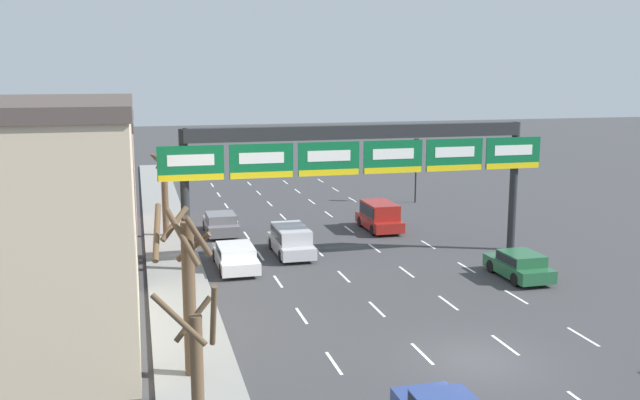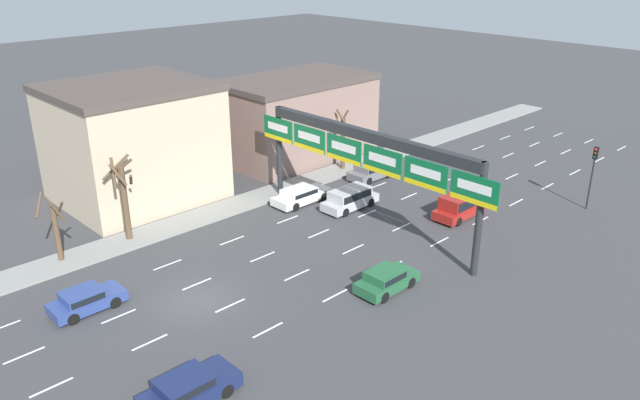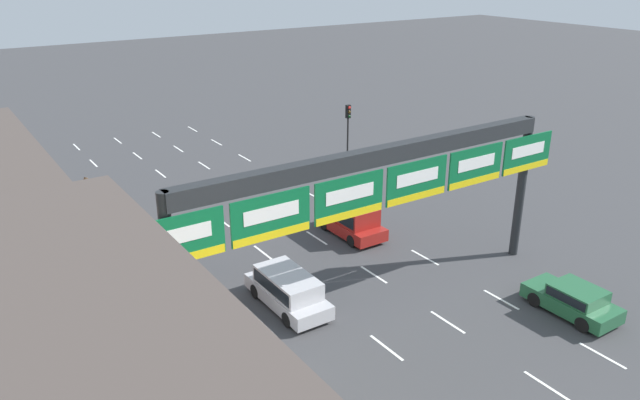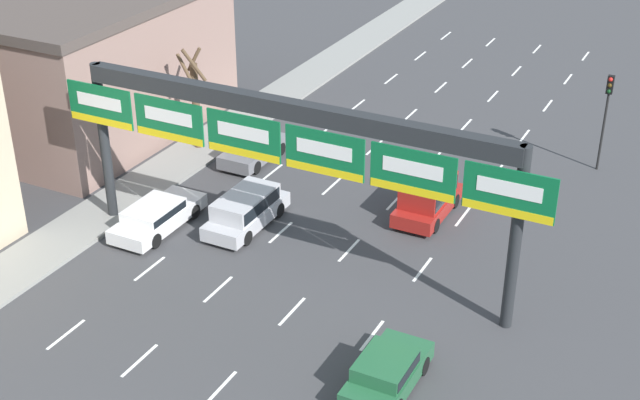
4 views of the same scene
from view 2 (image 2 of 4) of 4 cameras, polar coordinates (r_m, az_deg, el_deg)
The scene contains 17 objects.
ground_plane at distance 36.31m, azimuth -11.06°, elevation -9.04°, with size 220.00×220.00×0.00m, color #3D3D3F.
sidewalk_left at distance 43.85m, azimuth -18.06°, elevation -3.90°, with size 2.80×110.00×0.15m.
lane_dashes at distance 43.98m, azimuth 3.73°, elevation -2.78°, with size 10.02×67.00×0.01m.
sign_gantry at distance 41.99m, azimuth 4.17°, elevation 4.61°, with size 20.71×0.70×7.22m.
building_near at distance 50.25m, azimuth -16.69°, elevation 5.09°, with size 10.29×11.32×9.03m.
building_far at distance 58.44m, azimuth -2.20°, elevation 7.59°, with size 8.46×14.03×7.46m.
car_green at distance 36.52m, azimuth 6.07°, elevation -7.22°, with size 1.84×3.96×1.33m.
suv_silver at distance 47.21m, azimuth 2.75°, elevation 0.24°, with size 1.87×4.64×1.59m.
car_navy at distance 28.94m, azimuth -11.95°, elevation -16.50°, with size 1.94×4.36×1.38m.
suv_red at distance 46.67m, azimuth 12.62°, elevation -0.44°, with size 1.91×4.29×1.79m.
car_white at distance 48.21m, azimuth -1.76°, elevation 0.48°, with size 1.94×4.85×1.25m.
car_blue at distance 36.76m, azimuth -20.66°, elevation -8.51°, with size 1.83×3.98×1.28m.
car_grey at distance 53.32m, azimuth 4.64°, elevation 2.66°, with size 1.90×4.14×1.35m.
traffic_light_near_gantry at distance 50.36m, azimuth 23.73°, elevation 2.91°, with size 0.30×0.35×4.91m.
tree_bare_closest at distance 43.18m, azimuth -17.52°, elevation 0.43°, with size 1.97×2.01×5.72m.
tree_bare_second at distance 41.99m, azimuth -23.03°, elevation -2.34°, with size 1.69×1.73×4.57m.
tree_bare_third at distance 54.75m, azimuth 2.09°, elevation 5.56°, with size 1.64×1.37×5.49m.
Camera 2 is at (26.65, -16.07, 18.70)m, focal length 35.00 mm.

